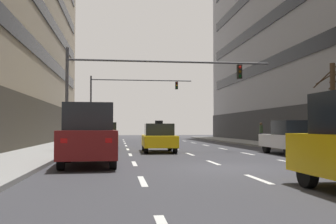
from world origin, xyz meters
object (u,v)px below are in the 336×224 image
(street_tree_0, at_px, (334,103))
(pedestrian_0, at_px, (261,132))
(taxi_driving_1, at_px, (159,138))
(traffic_signal_0, at_px, (138,79))
(car_parked_2, at_px, (293,138))
(taxi_driving_0, at_px, (104,136))
(car_driving_2, at_px, (89,135))
(traffic_signal_1, at_px, (123,94))

(street_tree_0, xyz_separation_m, pedestrian_0, (-0.38, 9.59, -1.58))
(taxi_driving_1, distance_m, traffic_signal_0, 3.62)
(car_parked_2, height_order, traffic_signal_0, traffic_signal_0)
(taxi_driving_0, relative_size, car_driving_2, 0.98)
(traffic_signal_1, bearing_deg, street_tree_0, -65.08)
(taxi_driving_1, height_order, car_parked_2, taxi_driving_1)
(car_parked_2, bearing_deg, car_driving_2, -155.46)
(traffic_signal_0, bearing_deg, pedestrian_0, 32.86)
(traffic_signal_1, xyz_separation_m, street_tree_0, (10.78, -23.21, -2.33))
(taxi_driving_0, bearing_deg, traffic_signal_1, 84.92)
(taxi_driving_1, relative_size, car_parked_2, 0.93)
(street_tree_0, distance_m, pedestrian_0, 9.72)
(taxi_driving_1, height_order, car_driving_2, car_driving_2)
(taxi_driving_0, height_order, traffic_signal_0, traffic_signal_0)
(car_driving_2, distance_m, traffic_signal_1, 28.30)
(taxi_driving_1, distance_m, traffic_signal_1, 20.88)
(taxi_driving_0, xyz_separation_m, car_driving_2, (-0.13, -11.77, 0.26))
(traffic_signal_0, bearing_deg, street_tree_0, -17.96)
(pedestrian_0, bearing_deg, car_driving_2, -129.81)
(taxi_driving_0, height_order, street_tree_0, street_tree_0)
(taxi_driving_0, bearing_deg, taxi_driving_1, -52.16)
(car_parked_2, distance_m, street_tree_0, 3.00)
(taxi_driving_0, xyz_separation_m, taxi_driving_1, (3.24, -4.17, -0.06))
(car_parked_2, height_order, traffic_signal_1, traffic_signal_1)
(traffic_signal_1, xyz_separation_m, pedestrian_0, (10.40, -13.62, -3.90))
(traffic_signal_1, bearing_deg, car_parked_2, -70.30)
(pedestrian_0, bearing_deg, traffic_signal_1, 127.37)
(traffic_signal_0, xyz_separation_m, street_tree_0, (10.14, -3.29, -1.54))
(taxi_driving_0, distance_m, traffic_signal_1, 16.79)
(taxi_driving_1, height_order, street_tree_0, street_tree_0)
(taxi_driving_1, bearing_deg, traffic_signal_1, 95.04)
(car_parked_2, xyz_separation_m, pedestrian_0, (2.01, 9.82, 0.23))
(taxi_driving_0, bearing_deg, pedestrian_0, 12.36)
(taxi_driving_1, bearing_deg, traffic_signal_0, 158.23)
(taxi_driving_1, height_order, traffic_signal_0, traffic_signal_0)
(pedestrian_0, bearing_deg, car_parked_2, -101.56)
(pedestrian_0, bearing_deg, traffic_signal_0, -147.14)
(taxi_driving_0, height_order, taxi_driving_1, taxi_driving_0)
(taxi_driving_1, relative_size, car_driving_2, 0.92)
(car_driving_2, relative_size, traffic_signal_1, 0.43)
(car_driving_2, bearing_deg, traffic_signal_1, 86.78)
(traffic_signal_0, bearing_deg, taxi_driving_0, 119.37)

